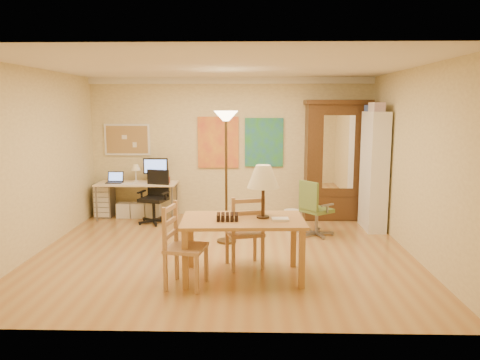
{
  "coord_description": "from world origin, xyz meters",
  "views": [
    {
      "loc": [
        0.41,
        -6.7,
        2.14
      ],
      "look_at": [
        0.23,
        0.3,
        1.04
      ],
      "focal_mm": 35.0,
      "sensor_mm": 36.0,
      "label": 1
    }
  ],
  "objects_px": {
    "office_chair_black": "(155,209)",
    "armoire": "(336,168)",
    "dining_table": "(250,207)",
    "computer_desk": "(140,196)",
    "office_chair_green": "(315,221)",
    "bookshelf": "(374,171)"
  },
  "relations": [
    {
      "from": "office_chair_black",
      "to": "armoire",
      "type": "height_order",
      "value": "armoire"
    },
    {
      "from": "dining_table",
      "to": "office_chair_black",
      "type": "height_order",
      "value": "dining_table"
    },
    {
      "from": "computer_desk",
      "to": "office_chair_black",
      "type": "relative_size",
      "value": 1.56
    },
    {
      "from": "office_chair_green",
      "to": "bookshelf",
      "type": "xyz_separation_m",
      "value": [
        1.07,
        0.51,
        0.77
      ]
    },
    {
      "from": "bookshelf",
      "to": "armoire",
      "type": "bearing_deg",
      "value": 123.63
    },
    {
      "from": "computer_desk",
      "to": "armoire",
      "type": "bearing_deg",
      "value": 1.27
    },
    {
      "from": "dining_table",
      "to": "office_chair_green",
      "type": "height_order",
      "value": "dining_table"
    },
    {
      "from": "dining_table",
      "to": "armoire",
      "type": "xyz_separation_m",
      "value": [
        1.63,
        3.24,
        0.08
      ]
    },
    {
      "from": "office_chair_green",
      "to": "bookshelf",
      "type": "distance_m",
      "value": 1.42
    },
    {
      "from": "dining_table",
      "to": "computer_desk",
      "type": "relative_size",
      "value": 1.02
    },
    {
      "from": "dining_table",
      "to": "bookshelf",
      "type": "relative_size",
      "value": 0.76
    },
    {
      "from": "office_chair_black",
      "to": "office_chair_green",
      "type": "distance_m",
      "value": 2.98
    },
    {
      "from": "office_chair_green",
      "to": "armoire",
      "type": "distance_m",
      "value": 1.59
    },
    {
      "from": "office_chair_green",
      "to": "bookshelf",
      "type": "relative_size",
      "value": 0.46
    },
    {
      "from": "computer_desk",
      "to": "dining_table",
      "type": "bearing_deg",
      "value": -55.63
    },
    {
      "from": "dining_table",
      "to": "computer_desk",
      "type": "height_order",
      "value": "dining_table"
    },
    {
      "from": "bookshelf",
      "to": "dining_table",
      "type": "bearing_deg",
      "value": -131.28
    },
    {
      "from": "computer_desk",
      "to": "office_chair_green",
      "type": "bearing_deg",
      "value": -20.59
    },
    {
      "from": "office_chair_black",
      "to": "office_chair_green",
      "type": "xyz_separation_m",
      "value": [
        2.87,
        -0.82,
        -0.01
      ]
    },
    {
      "from": "dining_table",
      "to": "computer_desk",
      "type": "bearing_deg",
      "value": 124.37
    },
    {
      "from": "dining_table",
      "to": "bookshelf",
      "type": "distance_m",
      "value": 3.26
    },
    {
      "from": "office_chair_green",
      "to": "armoire",
      "type": "bearing_deg",
      "value": 67.22
    }
  ]
}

